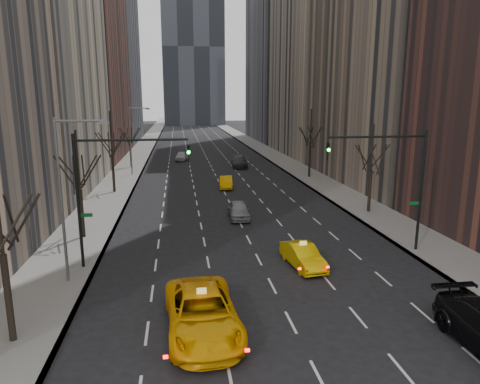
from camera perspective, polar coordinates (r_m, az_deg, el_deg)
name	(u,v)px	position (r m, az deg, el deg)	size (l,w,h in m)	color
ground	(319,377)	(17.46, 10.44, -23.06)	(400.00, 400.00, 0.00)	black
sidewalk_left	(140,153)	(84.35, -13.21, 5.09)	(4.50, 320.00, 0.15)	slate
sidewalk_right	(265,151)	(85.76, 3.39, 5.50)	(4.50, 320.00, 0.15)	slate
bld_left_far	(75,27)	(82.04, -21.10, 19.81)	(14.00, 28.00, 44.00)	brown
bld_left_deep	(102,12)	(112.48, -17.89, 21.87)	(14.00, 30.00, 60.00)	slate
bld_right_far	(325,13)	(83.17, 11.29, 22.34)	(14.00, 28.00, 50.00)	#BEAF91
bld_right_deep	(283,21)	(113.20, 5.81, 21.78)	(14.00, 30.00, 58.00)	slate
tree_lw_a	(3,256)	(19.81, -29.04, -7.47)	(3.36, 3.50, 8.28)	black
tree_lw_b	(80,189)	(32.85, -20.56, 0.34)	(3.36, 3.50, 7.82)	black
tree_lw_c	(112,156)	(48.34, -16.66, 4.57)	(3.36, 3.50, 8.74)	black
tree_lw_d	(130,144)	(66.14, -14.43, 6.20)	(3.36, 3.50, 7.36)	black
tree_rw_b	(371,172)	(39.76, 17.06, 2.53)	(3.36, 3.50, 7.82)	black
tree_rw_c	(310,147)	(56.36, 9.32, 5.93)	(3.36, 3.50, 8.74)	black
traffic_mast_left	(107,179)	(26.18, -17.37, 1.66)	(6.69, 0.39, 8.00)	black
traffic_mast_right	(398,172)	(29.38, 20.37, 2.55)	(6.69, 0.39, 8.00)	black
streetlight_near	(67,184)	(24.58, -22.09, 0.97)	(2.83, 0.22, 9.00)	slate
streetlight_far	(133,134)	(58.91, -14.11, 7.54)	(2.83, 0.22, 9.00)	slate
taxi_suv	(202,313)	(19.46, -5.05, -15.74)	(3.05, 6.61, 1.84)	#FFB005
taxi_sedan	(303,256)	(26.68, 8.37, -8.40)	(1.48, 4.26, 1.40)	#DBAC04
silver_sedan_ahead	(239,210)	(36.89, -0.17, -2.40)	(1.72, 4.28, 1.46)	gray
far_taxi	(226,182)	(49.52, -1.88, 1.31)	(1.44, 4.13, 1.36)	#FFAE05
far_suv_grey	(239,162)	(65.13, -0.07, 4.06)	(2.29, 5.63, 1.63)	#303136
far_car_white	(182,156)	(72.91, -7.80, 4.78)	(1.79, 4.46, 1.52)	silver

